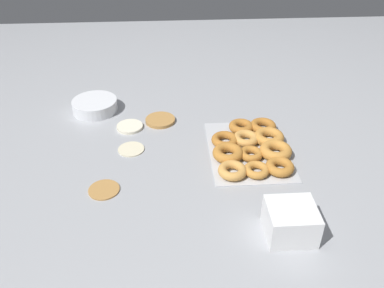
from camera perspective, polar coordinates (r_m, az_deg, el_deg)
ground_plane at (r=1.42m, az=-3.00°, el=-1.51°), size 3.00×3.00×0.00m
pancake_0 at (r=1.58m, az=-8.75°, el=2.42°), size 0.10×0.10×0.01m
pancake_1 at (r=1.61m, az=-4.50°, el=3.36°), size 0.12×0.12×0.01m
pancake_2 at (r=1.46m, az=-8.56°, el=-0.65°), size 0.09×0.09×0.01m
pancake_3 at (r=1.30m, az=-12.29°, el=-6.21°), size 0.10×0.10×0.01m
donut_tray at (r=1.44m, az=8.40°, el=-0.44°), size 0.38×0.28×0.04m
batter_bowl at (r=1.72m, az=-13.49°, el=5.28°), size 0.18×0.18×0.05m
container_stack at (r=1.14m, az=13.63°, el=-10.51°), size 0.12×0.13×0.09m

